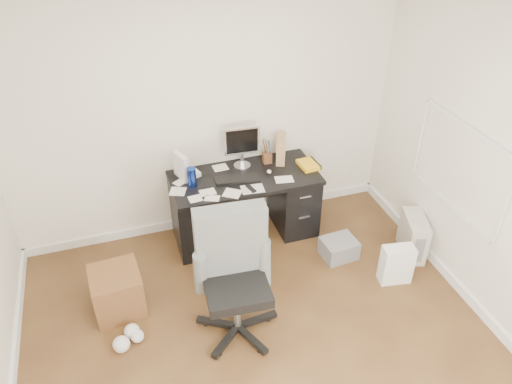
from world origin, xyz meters
TOP-DOWN VIEW (x-y plane):
  - ground at (0.00, 0.00)m, footprint 4.00×4.00m
  - room_shell at (0.03, 0.03)m, footprint 4.02×4.02m
  - desk at (0.30, 1.65)m, footprint 1.50×0.70m
  - loose_papers at (0.10, 1.60)m, footprint 1.10×0.60m
  - lcd_monitor at (0.33, 1.84)m, footprint 0.38×0.24m
  - keyboard at (0.21, 1.60)m, footprint 0.46×0.21m
  - computer_mouse at (0.55, 1.60)m, footprint 0.07×0.07m
  - travel_mug at (-0.24, 1.64)m, footprint 0.09×0.09m
  - white_binder at (-0.31, 1.81)m, footprint 0.18×0.26m
  - magazine_file at (0.75, 1.82)m, footprint 0.20×0.27m
  - pen_cup at (0.61, 1.84)m, footprint 0.12×0.12m
  - yellow_book at (0.99, 1.63)m, footprint 0.20×0.25m
  - paper_remote at (0.31, 1.40)m, footprint 0.24×0.20m
  - office_chair at (-0.15, 0.39)m, footprint 0.72×0.72m
  - pc_tower at (1.85, 0.83)m, footprint 0.32×0.48m
  - shopping_bag at (1.48, 0.52)m, footprint 0.33×0.26m
  - wicker_basket at (-1.11, 0.97)m, footprint 0.46×0.46m
  - desk_printer at (1.11, 1.01)m, footprint 0.36×0.31m

SIDE VIEW (x-z plane):
  - ground at x=0.00m, z-range 0.00..0.00m
  - desk_printer at x=1.11m, z-range 0.00..0.20m
  - shopping_bag at x=1.48m, z-range 0.00..0.41m
  - wicker_basket at x=-1.11m, z-range 0.00..0.43m
  - pc_tower at x=1.85m, z-range 0.00..0.44m
  - desk at x=0.30m, z-range 0.02..0.77m
  - office_chair at x=-0.15m, z-range 0.00..1.19m
  - loose_papers at x=0.10m, z-range 0.75..0.75m
  - paper_remote at x=0.31m, z-range 0.75..0.77m
  - keyboard at x=0.21m, z-range 0.75..0.78m
  - yellow_book at x=0.99m, z-range 0.75..0.79m
  - computer_mouse at x=0.55m, z-range 0.75..0.81m
  - travel_mug at x=-0.24m, z-range 0.75..0.95m
  - pen_cup at x=0.61m, z-range 0.75..1.02m
  - white_binder at x=-0.31m, z-range 0.75..1.02m
  - magazine_file at x=0.75m, z-range 0.75..1.03m
  - lcd_monitor at x=0.33m, z-range 0.75..1.22m
  - room_shell at x=0.03m, z-range 0.30..3.01m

